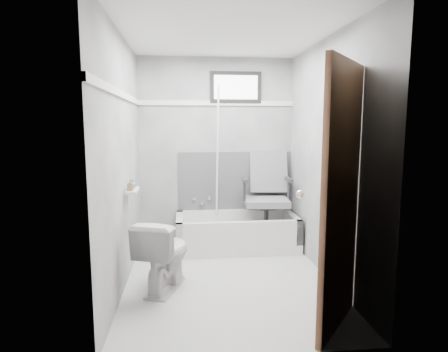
{
  "coord_description": "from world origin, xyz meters",
  "views": [
    {
      "loc": [
        -0.42,
        -3.59,
        1.54
      ],
      "look_at": [
        0.0,
        0.35,
        1.0
      ],
      "focal_mm": 30.0,
      "sensor_mm": 36.0,
      "label": 1
    }
  ],
  "objects": [
    {
      "name": "backerboard",
      "position": [
        0.25,
        1.29,
        0.8
      ],
      "size": [
        1.5,
        0.02,
        0.78
      ],
      "primitive_type": "cube",
      "color": "#4C4C4F",
      "rests_on": "wall_back"
    },
    {
      "name": "faucet",
      "position": [
        -0.2,
        1.27,
        0.55
      ],
      "size": [
        0.26,
        0.1,
        0.16
      ],
      "primitive_type": null,
      "color": "silver",
      "rests_on": "wall_back"
    },
    {
      "name": "toilet",
      "position": [
        -0.62,
        -0.16,
        0.34
      ],
      "size": [
        0.59,
        0.78,
        0.67
      ],
      "primitive_type": "imported",
      "rotation": [
        0.0,
        0.0,
        2.8
      ],
      "color": "silver",
      "rests_on": "floor"
    },
    {
      "name": "trim_back",
      "position": [
        0.0,
        1.29,
        1.82
      ],
      "size": [
        2.0,
        0.02,
        0.06
      ],
      "primitive_type": "cube",
      "color": "white",
      "rests_on": "wall_back"
    },
    {
      "name": "pole",
      "position": [
        -0.01,
        1.06,
        1.05
      ],
      "size": [
        0.02,
        0.41,
        1.92
      ],
      "primitive_type": "cylinder",
      "rotation": [
        0.2,
        0.0,
        0.0
      ],
      "color": "white",
      "rests_on": "bathtub"
    },
    {
      "name": "door",
      "position": [
        0.98,
        -1.28,
        1.0
      ],
      "size": [
        0.78,
        0.78,
        2.0
      ],
      "primitive_type": null,
      "color": "brown",
      "rests_on": "floor"
    },
    {
      "name": "wall_right",
      "position": [
        1.0,
        0.0,
        1.2
      ],
      "size": [
        0.02,
        2.6,
        2.4
      ],
      "primitive_type": "cube",
      "color": "slate",
      "rests_on": "floor"
    },
    {
      "name": "soap_bottle_a",
      "position": [
        -0.94,
        0.03,
        0.97
      ],
      "size": [
        0.05,
        0.05,
        0.11
      ],
      "primitive_type": "imported",
      "rotation": [
        0.0,
        0.0,
        -0.03
      ],
      "color": "olive",
      "rests_on": "shelf"
    },
    {
      "name": "window",
      "position": [
        0.25,
        1.29,
        2.02
      ],
      "size": [
        0.66,
        0.04,
        0.4
      ],
      "primitive_type": null,
      "color": "black",
      "rests_on": "wall_back"
    },
    {
      "name": "wall_left",
      "position": [
        -1.0,
        0.0,
        1.2
      ],
      "size": [
        0.02,
        2.6,
        2.4
      ],
      "primitive_type": "cube",
      "color": "slate",
      "rests_on": "floor"
    },
    {
      "name": "office_chair",
      "position": [
        0.6,
        0.96,
        0.67
      ],
      "size": [
        0.68,
        0.68,
        1.1
      ],
      "primitive_type": null,
      "rotation": [
        0.0,
        0.0,
        -0.08
      ],
      "color": "slate",
      "rests_on": "bathtub"
    },
    {
      "name": "floor",
      "position": [
        0.0,
        0.0,
        0.0
      ],
      "size": [
        2.6,
        2.6,
        0.0
      ],
      "primitive_type": "plane",
      "color": "silver",
      "rests_on": "ground"
    },
    {
      "name": "bathtub",
      "position": [
        0.22,
        0.93,
        0.21
      ],
      "size": [
        1.5,
        0.7,
        0.42
      ],
      "primitive_type": null,
      "color": "silver",
      "rests_on": "floor"
    },
    {
      "name": "wall_back",
      "position": [
        0.0,
        1.3,
        1.2
      ],
      "size": [
        2.0,
        0.02,
        2.4
      ],
      "primitive_type": "cube",
      "color": "slate",
      "rests_on": "floor"
    },
    {
      "name": "soap_bottle_b",
      "position": [
        -0.94,
        0.17,
        0.96
      ],
      "size": [
        0.1,
        0.1,
        0.09
      ],
      "primitive_type": "imported",
      "rotation": [
        0.0,
        0.0,
        0.92
      ],
      "color": "slate",
      "rests_on": "shelf"
    },
    {
      "name": "ceiling",
      "position": [
        0.0,
        0.0,
        2.4
      ],
      "size": [
        2.6,
        2.6,
        0.0
      ],
      "primitive_type": "plane",
      "rotation": [
        3.14,
        0.0,
        0.0
      ],
      "color": "silver",
      "rests_on": "floor"
    },
    {
      "name": "shelf",
      "position": [
        -0.93,
        0.11,
        0.9
      ],
      "size": [
        0.1,
        0.32,
        0.02
      ],
      "primitive_type": "cube",
      "color": "silver",
      "rests_on": "wall_left"
    },
    {
      "name": "trim_left",
      "position": [
        -0.99,
        0.0,
        1.82
      ],
      "size": [
        0.02,
        2.6,
        0.06
      ],
      "primitive_type": "cube",
      "color": "white",
      "rests_on": "wall_left"
    },
    {
      "name": "wall_front",
      "position": [
        0.0,
        -1.3,
        1.2
      ],
      "size": [
        2.0,
        0.02,
        2.4
      ],
      "primitive_type": "cube",
      "color": "slate",
      "rests_on": "floor"
    }
  ]
}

